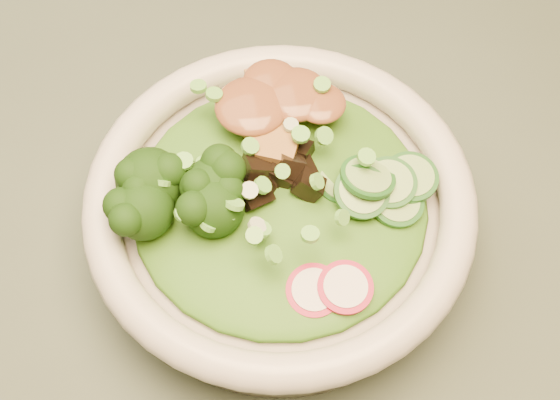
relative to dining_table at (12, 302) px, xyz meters
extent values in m
cylinder|color=black|center=(0.55, 0.35, -0.28)|extent=(0.06, 0.06, 0.72)
cylinder|color=beige|center=(0.21, -0.03, 0.14)|extent=(0.21, 0.21, 0.05)
torus|color=beige|center=(0.21, -0.03, 0.17)|extent=(0.24, 0.24, 0.02)
ellipsoid|color=#2E5F14|center=(0.21, -0.03, 0.17)|extent=(0.18, 0.18, 0.02)
ellipsoid|color=brown|center=(0.21, 0.02, 0.19)|extent=(0.06, 0.05, 0.01)
camera|label=1|loc=(0.18, -0.27, 0.58)|focal=50.00mm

